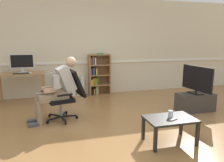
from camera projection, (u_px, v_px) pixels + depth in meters
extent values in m
plane|color=olive|center=(116.00, 129.00, 3.77)|extent=(18.00, 18.00, 0.00)
cube|color=beige|center=(90.00, 47.00, 6.02)|extent=(12.00, 0.10, 2.70)
cube|color=white|center=(91.00, 62.00, 6.04)|extent=(12.00, 0.03, 0.05)
cube|color=#9E7547|center=(43.00, 90.00, 5.17)|extent=(0.06, 0.06, 0.72)
cube|color=#9E7547|center=(44.00, 86.00, 5.63)|extent=(0.06, 0.06, 0.72)
cube|color=#9E7547|center=(1.00, 88.00, 5.36)|extent=(0.06, 0.06, 0.72)
cube|color=#9E7547|center=(20.00, 74.00, 5.19)|extent=(1.12, 0.57, 0.04)
cube|color=silver|center=(23.00, 72.00, 5.26)|extent=(0.18, 0.14, 0.01)
cube|color=silver|center=(23.00, 70.00, 5.27)|extent=(0.04, 0.02, 0.10)
cube|color=silver|center=(22.00, 61.00, 5.23)|extent=(0.56, 0.02, 0.34)
cube|color=black|center=(22.00, 61.00, 5.21)|extent=(0.51, 0.00, 0.30)
cube|color=black|center=(21.00, 73.00, 5.07)|extent=(0.37, 0.12, 0.02)
cube|color=white|center=(30.00, 73.00, 5.14)|extent=(0.06, 0.10, 0.03)
cube|color=olive|center=(90.00, 75.00, 5.93)|extent=(0.03, 0.28, 1.16)
cube|color=olive|center=(109.00, 74.00, 6.08)|extent=(0.03, 0.28, 1.16)
cube|color=olive|center=(98.00, 74.00, 6.14)|extent=(0.56, 0.02, 1.16)
cube|color=olive|center=(100.00, 94.00, 6.11)|extent=(0.53, 0.28, 0.03)
cube|color=olive|center=(100.00, 85.00, 6.06)|extent=(0.53, 0.28, 0.03)
cube|color=olive|center=(99.00, 75.00, 6.00)|extent=(0.53, 0.28, 0.03)
cube|color=olive|center=(99.00, 65.00, 5.95)|extent=(0.53, 0.28, 0.03)
cube|color=olive|center=(99.00, 55.00, 5.90)|extent=(0.53, 0.28, 0.03)
cube|color=black|center=(92.00, 92.00, 6.01)|extent=(0.03, 0.19, 0.17)
cube|color=gold|center=(92.00, 82.00, 5.96)|extent=(0.04, 0.19, 0.16)
cube|color=#89428E|center=(91.00, 72.00, 5.94)|extent=(0.03, 0.19, 0.18)
cube|color=red|center=(91.00, 61.00, 5.88)|extent=(0.04, 0.19, 0.19)
cube|color=orange|center=(94.00, 91.00, 6.04)|extent=(0.03, 0.19, 0.17)
cube|color=gold|center=(93.00, 81.00, 6.00)|extent=(0.03, 0.19, 0.20)
cube|color=#2D519E|center=(93.00, 71.00, 5.95)|extent=(0.04, 0.19, 0.20)
cube|color=#6699A3|center=(93.00, 60.00, 5.88)|extent=(0.02, 0.19, 0.23)
cube|color=#6699A3|center=(96.00, 90.00, 6.07)|extent=(0.04, 0.19, 0.24)
cube|color=gold|center=(95.00, 81.00, 6.01)|extent=(0.03, 0.19, 0.19)
cube|color=gold|center=(96.00, 71.00, 5.96)|extent=(0.04, 0.19, 0.19)
cube|color=white|center=(95.00, 61.00, 5.89)|extent=(0.03, 0.19, 0.19)
cube|color=gold|center=(97.00, 90.00, 6.09)|extent=(0.04, 0.19, 0.22)
cube|color=#38844C|center=(97.00, 80.00, 6.03)|extent=(0.03, 0.19, 0.22)
cube|color=#38844C|center=(100.00, 54.00, 5.90)|extent=(0.16, 0.22, 0.02)
cube|color=white|center=(56.00, 87.00, 5.86)|extent=(0.09, 0.08, 0.56)
cube|color=white|center=(60.00, 87.00, 5.89)|extent=(0.09, 0.08, 0.56)
cube|color=white|center=(65.00, 86.00, 5.92)|extent=(0.09, 0.08, 0.56)
cube|color=white|center=(69.00, 86.00, 5.96)|extent=(0.09, 0.08, 0.56)
cube|color=white|center=(74.00, 86.00, 5.99)|extent=(0.09, 0.08, 0.56)
cube|color=white|center=(78.00, 86.00, 6.02)|extent=(0.09, 0.08, 0.56)
cube|color=white|center=(82.00, 85.00, 6.05)|extent=(0.09, 0.08, 0.56)
cube|color=black|center=(63.00, 119.00, 4.08)|extent=(0.10, 0.30, 0.02)
cylinder|color=black|center=(66.00, 123.00, 3.96)|extent=(0.03, 0.06, 0.06)
cube|color=black|center=(69.00, 116.00, 4.23)|extent=(0.30, 0.06, 0.02)
cylinder|color=black|center=(77.00, 117.00, 4.27)|extent=(0.06, 0.03, 0.06)
cube|color=black|center=(64.00, 114.00, 4.35)|extent=(0.15, 0.29, 0.02)
cylinder|color=black|center=(67.00, 113.00, 4.51)|extent=(0.04, 0.06, 0.06)
cube|color=black|center=(55.00, 115.00, 4.27)|extent=(0.25, 0.22, 0.02)
cylinder|color=black|center=(50.00, 116.00, 4.34)|extent=(0.06, 0.05, 0.06)
cube|color=black|center=(55.00, 118.00, 4.10)|extent=(0.28, 0.19, 0.02)
cylinder|color=black|center=(48.00, 122.00, 4.00)|extent=(0.06, 0.05, 0.06)
cylinder|color=gray|center=(61.00, 109.00, 4.18)|extent=(0.05, 0.05, 0.30)
cube|color=black|center=(60.00, 99.00, 4.14)|extent=(0.55, 0.55, 0.07)
cube|color=black|center=(76.00, 83.00, 4.24)|extent=(0.36, 0.49, 0.54)
cube|color=black|center=(58.00, 89.00, 4.35)|extent=(0.28, 0.11, 0.03)
cube|color=black|center=(65.00, 95.00, 3.90)|extent=(0.28, 0.11, 0.03)
cube|color=#937F60|center=(60.00, 94.00, 4.12)|extent=(0.33, 0.39, 0.14)
cube|color=#B2B2AD|center=(66.00, 79.00, 4.12)|extent=(0.42, 0.41, 0.52)
sphere|color=#D6A884|center=(71.00, 62.00, 4.11)|extent=(0.20, 0.20, 0.20)
cube|color=black|center=(45.00, 91.00, 3.97)|extent=(0.15, 0.07, 0.02)
cube|color=#937F60|center=(48.00, 96.00, 4.12)|extent=(0.44, 0.22, 0.13)
cylinder|color=#937F60|center=(38.00, 110.00, 4.07)|extent=(0.10, 0.10, 0.46)
cube|color=#4C4C51|center=(33.00, 121.00, 4.06)|extent=(0.23, 0.14, 0.06)
cube|color=#937F60|center=(50.00, 98.00, 3.94)|extent=(0.44, 0.22, 0.13)
cylinder|color=#937F60|center=(40.00, 113.00, 3.90)|extent=(0.10, 0.10, 0.46)
cube|color=#4C4C51|center=(35.00, 125.00, 3.89)|extent=(0.23, 0.14, 0.06)
cube|color=#B2B2AD|center=(52.00, 79.00, 4.16)|extent=(0.12, 0.10, 0.26)
cube|color=#D6A884|center=(48.00, 88.00, 4.09)|extent=(0.25, 0.12, 0.07)
cube|color=#B2B2AD|center=(56.00, 82.00, 3.89)|extent=(0.12, 0.10, 0.26)
cube|color=#D6A884|center=(50.00, 90.00, 3.92)|extent=(0.25, 0.12, 0.07)
cube|color=#3D3833|center=(195.00, 102.00, 4.70)|extent=(0.82, 0.37, 0.40)
cube|color=black|center=(196.00, 93.00, 4.66)|extent=(0.23, 0.34, 0.02)
cylinder|color=black|center=(196.00, 91.00, 4.65)|extent=(0.04, 0.04, 0.05)
cube|color=black|center=(197.00, 78.00, 4.60)|extent=(0.13, 0.85, 0.53)
cube|color=#B7D1F9|center=(198.00, 78.00, 4.61)|extent=(0.09, 0.80, 0.49)
cube|color=black|center=(155.00, 140.00, 2.97)|extent=(0.04, 0.04, 0.36)
cube|color=black|center=(197.00, 134.00, 3.14)|extent=(0.04, 0.04, 0.36)
cube|color=black|center=(181.00, 124.00, 3.54)|extent=(0.04, 0.04, 0.36)
cube|color=black|center=(143.00, 128.00, 3.36)|extent=(0.04, 0.04, 0.36)
cube|color=black|center=(170.00, 119.00, 3.22)|extent=(0.74, 0.48, 0.03)
cylinder|color=silver|center=(171.00, 114.00, 3.22)|extent=(0.07, 0.07, 0.11)
cube|color=white|center=(173.00, 119.00, 3.13)|extent=(0.15, 0.09, 0.02)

